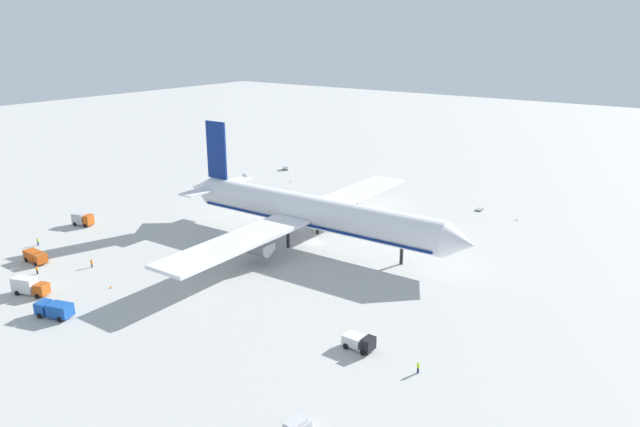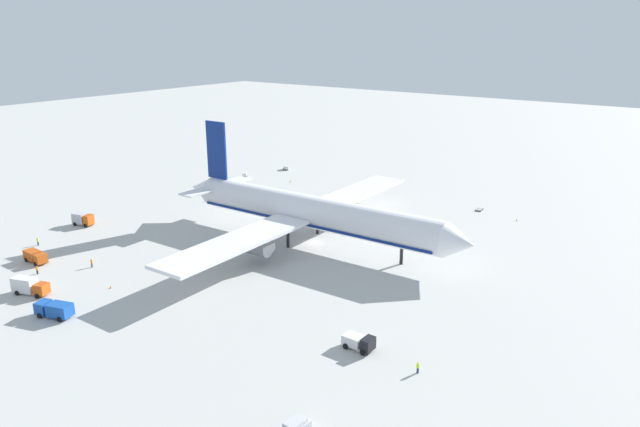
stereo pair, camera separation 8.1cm
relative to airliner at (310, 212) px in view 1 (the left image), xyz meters
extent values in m
plane|color=#B2B2AD|center=(1.22, 0.05, -6.98)|extent=(600.00, 600.00, 0.00)
cylinder|color=white|center=(1.22, 0.05, 0.21)|extent=(62.25, 8.16, 7.19)
cone|color=white|center=(35.17, 0.58, 0.21)|extent=(5.86, 7.14, 7.05)
cone|color=white|center=(-33.44, -0.50, 0.21)|extent=(7.30, 6.94, 6.83)
cube|color=navy|center=(-27.84, -0.41, 10.78)|extent=(6.01, 0.59, 13.94)
cube|color=white|center=(-28.44, 5.45, 1.65)|extent=(4.55, 9.64, 0.36)
cube|color=white|center=(-28.25, -6.28, 1.65)|extent=(4.55, 9.64, 0.36)
cube|color=white|center=(-2.23, 22.01, -0.87)|extent=(9.58, 36.97, 0.70)
cylinder|color=slate|center=(-1.14, 16.50, -3.24)|extent=(4.71, 4.11, 4.03)
cube|color=white|center=(-1.54, -22.01, -0.87)|extent=(9.58, 36.97, 0.70)
cylinder|color=slate|center=(-0.63, -16.47, -3.16)|extent=(5.63, 3.97, 3.88)
cylinder|color=black|center=(22.97, 0.39, -5.18)|extent=(0.70, 0.70, 3.60)
cylinder|color=black|center=(-1.97, 5.59, -5.18)|extent=(0.70, 0.70, 3.60)
cylinder|color=black|center=(-1.80, -5.60, -5.18)|extent=(0.70, 0.70, 3.60)
cube|color=navy|center=(1.22, 0.05, -1.77)|extent=(59.76, 7.77, 0.50)
cube|color=#BF4C14|center=(-36.20, -42.88, -5.60)|extent=(1.88, 2.33, 1.87)
cube|color=#BF4C14|center=(-39.41, -42.75, -5.59)|extent=(3.78, 2.40, 1.88)
cube|color=black|center=(-35.57, -42.91, -5.13)|extent=(0.16, 1.90, 0.82)
cylinder|color=black|center=(-36.33, -41.75, -6.53)|extent=(0.91, 0.34, 0.90)
cylinder|color=black|center=(-36.42, -44.00, -6.53)|extent=(0.91, 0.34, 0.90)
cylinder|color=black|center=(-40.14, -41.59, -6.53)|extent=(0.91, 0.34, 0.90)
cylinder|color=black|center=(-40.23, -43.85, -6.53)|extent=(0.91, 0.34, 0.90)
cube|color=#BF4C14|center=(-22.07, -50.82, -5.56)|extent=(2.65, 2.74, 1.94)
cube|color=silver|center=(-25.56, -52.02, -5.21)|extent=(4.72, 3.45, 2.65)
cube|color=black|center=(-21.39, -50.59, -5.08)|extent=(0.67, 1.77, 0.85)
cylinder|color=black|center=(-22.62, -49.85, -6.53)|extent=(0.95, 0.58, 0.90)
cylinder|color=black|center=(-21.90, -51.92, -6.53)|extent=(0.95, 0.58, 0.90)
cylinder|color=black|center=(-26.75, -51.27, -6.53)|extent=(0.95, 0.58, 0.90)
cylinder|color=black|center=(-26.04, -53.34, -6.53)|extent=(0.95, 0.58, 0.90)
cube|color=black|center=(35.56, -33.13, -5.58)|extent=(1.46, 2.34, 1.91)
cube|color=silver|center=(32.98, -33.10, -5.76)|extent=(2.99, 2.36, 1.54)
cube|color=black|center=(36.06, -33.14, -5.10)|extent=(0.11, 1.95, 0.84)
cylinder|color=black|center=(35.43, -31.97, -6.53)|extent=(0.90, 0.31, 0.90)
cylinder|color=black|center=(35.40, -34.29, -6.53)|extent=(0.90, 0.31, 0.90)
cylinder|color=black|center=(32.38, -31.93, -6.53)|extent=(0.90, 0.31, 0.90)
cylinder|color=black|center=(32.34, -34.25, -6.53)|extent=(0.90, 0.31, 0.90)
cube|color=#BF4C14|center=(-50.07, -22.58, -5.34)|extent=(2.02, 2.56, 2.39)
cube|color=#B2B2B7|center=(-52.72, -23.24, -5.27)|extent=(3.59, 2.95, 2.53)
cube|color=black|center=(-49.55, -22.45, -4.74)|extent=(0.53, 1.86, 1.05)
cylinder|color=black|center=(-50.48, -21.52, -6.53)|extent=(0.95, 0.51, 0.90)
cylinder|color=black|center=(-49.94, -23.71, -6.53)|extent=(0.95, 0.51, 0.90)
cylinder|color=black|center=(-53.63, -22.30, -6.53)|extent=(0.95, 0.51, 0.90)
cylinder|color=black|center=(-53.08, -24.49, -6.53)|extent=(0.95, 0.51, 0.90)
cube|color=#194CA5|center=(-14.84, -54.68, -5.52)|extent=(2.54, 2.94, 2.04)
cube|color=#194CA5|center=(-11.60, -53.67, -5.49)|extent=(4.46, 3.54, 2.08)
cube|color=black|center=(-15.47, -54.87, -5.01)|extent=(0.70, 2.02, 0.90)
cylinder|color=black|center=(-14.29, -55.81, -6.53)|extent=(0.95, 0.55, 0.90)
cylinder|color=black|center=(-15.03, -53.43, -6.53)|extent=(0.95, 0.55, 0.90)
cylinder|color=black|center=(-10.45, -54.61, -6.53)|extent=(0.95, 0.55, 0.90)
cylinder|color=black|center=(-11.20, -52.23, -6.53)|extent=(0.95, 0.55, 0.90)
cube|color=silver|center=(38.40, -54.18, -5.29)|extent=(1.92, 2.87, 0.55)
cylinder|color=black|center=(37.60, -52.91, -6.66)|extent=(0.28, 0.66, 0.64)
cube|color=gray|center=(-53.38, 36.20, -6.71)|extent=(2.68, 2.84, 0.15)
cylinder|color=#333338|center=(-54.37, 37.41, -6.71)|extent=(0.44, 0.52, 0.08)
cube|color=silver|center=(-53.38, 36.20, -6.10)|extent=(2.32, 2.44, 1.06)
cylinder|color=black|center=(-54.53, 36.50, -6.78)|extent=(0.35, 0.39, 0.40)
cylinder|color=black|center=(-53.45, 37.38, -6.78)|extent=(0.35, 0.39, 0.40)
cylinder|color=black|center=(-53.32, 35.01, -6.78)|extent=(0.35, 0.39, 0.40)
cylinder|color=black|center=(-52.23, 35.90, -6.78)|extent=(0.35, 0.39, 0.40)
cube|color=#595B60|center=(-49.24, 52.10, -6.71)|extent=(3.01, 3.05, 0.15)
cylinder|color=#333338|center=(-48.03, 50.85, -6.71)|extent=(0.47, 0.49, 0.08)
cube|color=silver|center=(-49.24, 52.10, -6.13)|extent=(2.59, 2.62, 1.01)
cylinder|color=black|center=(-47.98, 51.80, -6.78)|extent=(0.36, 0.37, 0.40)
cylinder|color=black|center=(-48.99, 50.83, -6.78)|extent=(0.36, 0.37, 0.40)
cylinder|color=black|center=(-49.50, 53.38, -6.78)|extent=(0.36, 0.37, 0.40)
cylinder|color=black|center=(-50.51, 52.40, -6.78)|extent=(0.36, 0.37, 0.40)
cube|color=gray|center=(21.83, 45.50, -6.71)|extent=(1.54, 2.47, 0.15)
cylinder|color=#333338|center=(21.74, 46.99, -6.71)|extent=(0.12, 0.60, 0.08)
cylinder|color=black|center=(21.07, 46.36, -6.78)|extent=(0.14, 0.41, 0.40)
cylinder|color=black|center=(22.47, 46.45, -6.78)|extent=(0.14, 0.41, 0.40)
cylinder|color=black|center=(21.18, 44.55, -6.78)|extent=(0.14, 0.41, 0.40)
cylinder|color=black|center=(22.58, 44.63, -6.78)|extent=(0.14, 0.41, 0.40)
cylinder|color=#3F3F47|center=(-26.70, -37.61, -6.54)|extent=(0.36, 0.36, 0.88)
cylinder|color=orange|center=(-26.70, -37.61, -5.77)|extent=(0.45, 0.45, 0.66)
sphere|color=tan|center=(-26.70, -37.61, -5.33)|extent=(0.24, 0.24, 0.24)
cylinder|color=navy|center=(44.09, -33.76, -6.56)|extent=(0.45, 0.45, 0.85)
cylinder|color=#B2F219|center=(44.09, -33.76, -5.81)|extent=(0.57, 0.57, 0.64)
sphere|color=beige|center=(44.09, -33.76, -5.38)|extent=(0.23, 0.23, 0.23)
cylinder|color=black|center=(-32.39, -45.90, -6.57)|extent=(0.45, 0.45, 0.82)
cylinder|color=orange|center=(-32.39, -45.90, -5.86)|extent=(0.56, 0.56, 0.61)
sphere|color=tan|center=(-32.39, -45.90, -5.44)|extent=(0.22, 0.22, 0.22)
cylinder|color=navy|center=(-47.52, -37.08, -6.54)|extent=(0.43, 0.43, 0.89)
cylinder|color=#B2F219|center=(-47.52, -37.08, -5.77)|extent=(0.54, 0.54, 0.66)
sphere|color=#8C6647|center=(-47.52, -37.08, -5.31)|extent=(0.24, 0.24, 0.24)
cone|color=orange|center=(-37.33, 39.79, -6.71)|extent=(0.36, 0.36, 0.55)
cone|color=orange|center=(-15.01, -41.60, -6.71)|extent=(0.36, 0.36, 0.55)
cone|color=orange|center=(32.74, 42.47, -6.71)|extent=(0.36, 0.36, 0.55)
camera|label=1|loc=(75.53, -100.69, 39.22)|focal=33.40mm
camera|label=2|loc=(75.59, -100.64, 39.22)|focal=33.40mm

